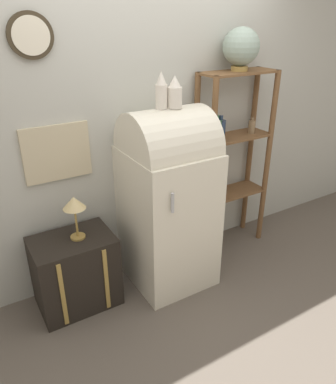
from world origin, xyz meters
TOP-DOWN VIEW (x-y plane):
  - ground_plane at (0.00, 0.00)m, footprint 12.00×12.00m
  - wall_back at (-0.01, 0.57)m, footprint 7.00×0.09m
  - refrigerator at (-0.00, 0.22)m, footprint 0.64×0.69m
  - suitcase_trunk at (-0.79, 0.30)m, footprint 0.60×0.43m
  - shelf_unit at (0.77, 0.38)m, footprint 0.71×0.29m
  - globe at (0.79, 0.39)m, footprint 0.30×0.30m
  - vase_left at (-0.04, 0.23)m, footprint 0.08×0.08m
  - vase_center at (0.05, 0.20)m, footprint 0.10×0.10m
  - desk_lamp at (-0.74, 0.29)m, footprint 0.17×0.17m

SIDE VIEW (x-z plane):
  - ground_plane at x=0.00m, z-range 0.00..0.00m
  - suitcase_trunk at x=-0.79m, z-range 0.00..0.59m
  - refrigerator at x=0.00m, z-range 0.03..1.51m
  - desk_lamp at x=-0.74m, z-range 0.69..1.03m
  - shelf_unit at x=0.77m, z-range 0.13..1.79m
  - wall_back at x=-0.01m, z-range 0.00..2.70m
  - vase_center at x=0.05m, z-range 1.47..1.70m
  - vase_left at x=-0.04m, z-range 1.47..1.73m
  - globe at x=0.79m, z-range 1.68..2.02m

